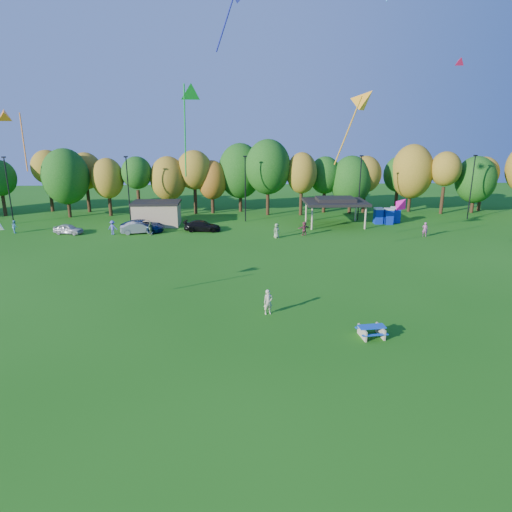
{
  "coord_description": "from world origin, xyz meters",
  "views": [
    {
      "loc": [
        0.53,
        -23.06,
        13.45
      ],
      "look_at": [
        1.89,
        6.0,
        4.89
      ],
      "focal_mm": 32.0,
      "sensor_mm": 36.0,
      "label": 1
    }
  ],
  "objects_px": {
    "kite_flyer": "(268,302)",
    "car_d": "(202,226)",
    "car_a": "(68,229)",
    "car_c": "(143,226)",
    "porta_potties": "(387,216)",
    "car_b": "(138,228)",
    "picnic_table": "(371,331)"
  },
  "relations": [
    {
      "from": "porta_potties",
      "to": "car_a",
      "type": "height_order",
      "value": "porta_potties"
    },
    {
      "from": "porta_potties",
      "to": "kite_flyer",
      "type": "xyz_separation_m",
      "value": [
        -18.66,
        -30.14,
        -0.17
      ]
    },
    {
      "from": "car_b",
      "to": "car_c",
      "type": "bearing_deg",
      "value": -37.58
    },
    {
      "from": "car_b",
      "to": "car_c",
      "type": "xyz_separation_m",
      "value": [
        0.4,
        0.91,
        0.04
      ]
    },
    {
      "from": "kite_flyer",
      "to": "car_d",
      "type": "distance_m",
      "value": 27.47
    },
    {
      "from": "porta_potties",
      "to": "picnic_table",
      "type": "height_order",
      "value": "porta_potties"
    },
    {
      "from": "porta_potties",
      "to": "car_d",
      "type": "xyz_separation_m",
      "value": [
        -25.19,
        -3.45,
        -0.42
      ]
    },
    {
      "from": "picnic_table",
      "to": "car_b",
      "type": "bearing_deg",
      "value": 118.78
    },
    {
      "from": "car_a",
      "to": "kite_flyer",
      "type": "bearing_deg",
      "value": -123.43
    },
    {
      "from": "car_a",
      "to": "car_c",
      "type": "relative_size",
      "value": 0.67
    },
    {
      "from": "porta_potties",
      "to": "car_b",
      "type": "relative_size",
      "value": 0.86
    },
    {
      "from": "picnic_table",
      "to": "kite_flyer",
      "type": "height_order",
      "value": "kite_flyer"
    },
    {
      "from": "car_a",
      "to": "car_d",
      "type": "bearing_deg",
      "value": -72.59
    },
    {
      "from": "porta_potties",
      "to": "kite_flyer",
      "type": "height_order",
      "value": "porta_potties"
    },
    {
      "from": "picnic_table",
      "to": "kite_flyer",
      "type": "relative_size",
      "value": 1.02
    },
    {
      "from": "porta_potties",
      "to": "car_a",
      "type": "relative_size",
      "value": 1.03
    },
    {
      "from": "porta_potties",
      "to": "kite_flyer",
      "type": "distance_m",
      "value": 35.45
    },
    {
      "from": "car_b",
      "to": "porta_potties",
      "type": "bearing_deg",
      "value": -96.32
    },
    {
      "from": "porta_potties",
      "to": "car_c",
      "type": "bearing_deg",
      "value": -174.03
    },
    {
      "from": "picnic_table",
      "to": "car_c",
      "type": "distance_m",
      "value": 36.95
    },
    {
      "from": "porta_potties",
      "to": "picnic_table",
      "type": "distance_m",
      "value": 36.28
    },
    {
      "from": "porta_potties",
      "to": "car_c",
      "type": "distance_m",
      "value": 32.91
    },
    {
      "from": "porta_potties",
      "to": "car_c",
      "type": "height_order",
      "value": "porta_potties"
    },
    {
      "from": "kite_flyer",
      "to": "car_d",
      "type": "relative_size",
      "value": 0.4
    },
    {
      "from": "car_c",
      "to": "car_d",
      "type": "height_order",
      "value": "car_c"
    },
    {
      "from": "car_c",
      "to": "car_d",
      "type": "distance_m",
      "value": 7.54
    },
    {
      "from": "porta_potties",
      "to": "car_c",
      "type": "relative_size",
      "value": 0.69
    },
    {
      "from": "porta_potties",
      "to": "car_d",
      "type": "distance_m",
      "value": 25.43
    },
    {
      "from": "kite_flyer",
      "to": "car_c",
      "type": "xyz_separation_m",
      "value": [
        -14.07,
        26.71,
        -0.17
      ]
    },
    {
      "from": "picnic_table",
      "to": "car_a",
      "type": "xyz_separation_m",
      "value": [
        -29.61,
        29.94,
        0.18
      ]
    },
    {
      "from": "picnic_table",
      "to": "car_a",
      "type": "distance_m",
      "value": 42.11
    },
    {
      "from": "kite_flyer",
      "to": "car_c",
      "type": "height_order",
      "value": "kite_flyer"
    }
  ]
}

